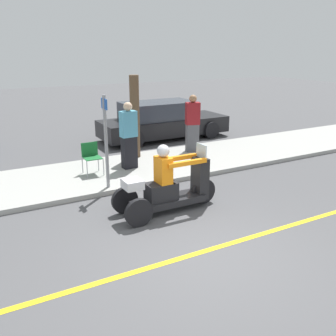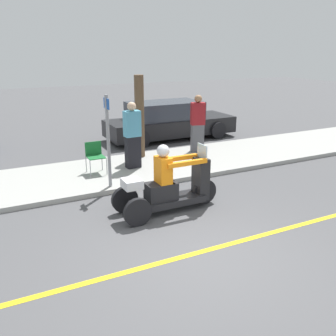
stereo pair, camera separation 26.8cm
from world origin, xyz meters
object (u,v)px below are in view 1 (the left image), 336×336
motorcycle_trike (169,188)px  tree_trunk (135,117)px  spectator_end_of_line (192,125)px  folding_chair_curbside (91,155)px  spectator_mid_group (129,137)px  parked_car_lot_far (162,121)px  street_sign (106,139)px

motorcycle_trike → tree_trunk: (0.93, 3.80, 0.82)m
spectator_end_of_line → folding_chair_curbside: size_ratio=2.21×
motorcycle_trike → spectator_mid_group: 2.91m
folding_chair_curbside → parked_car_lot_far: parked_car_lot_far is taller
spectator_end_of_line → tree_trunk: (-1.86, 0.29, 0.35)m
motorcycle_trike → spectator_mid_group: (0.32, 2.85, 0.48)m
spectator_mid_group → spectator_end_of_line: bearing=14.9°
spectator_mid_group → parked_car_lot_far: size_ratio=0.37×
motorcycle_trike → street_sign: (-0.73, 1.69, 0.79)m
spectator_end_of_line → folding_chair_curbside: bearing=-170.3°
parked_car_lot_far → tree_trunk: (-2.08, -2.21, 0.68)m
motorcycle_trike → tree_trunk: 3.99m
spectator_end_of_line → parked_car_lot_far: bearing=85.0°
spectator_mid_group → parked_car_lot_far: 4.16m
motorcycle_trike → folding_chair_curbside: 3.00m
motorcycle_trike → folding_chair_curbside: (-0.75, 2.90, 0.10)m
motorcycle_trike → parked_car_lot_far: (3.01, 6.00, 0.15)m
folding_chair_curbside → tree_trunk: (1.68, 0.90, 0.72)m
tree_trunk → street_sign: tree_trunk is taller
motorcycle_trike → spectator_end_of_line: 4.51m
parked_car_lot_far → tree_trunk: tree_trunk is taller
motorcycle_trike → spectator_mid_group: bearing=83.6°
spectator_mid_group → tree_trunk: size_ratio=0.75×
tree_trunk → motorcycle_trike: bearing=-103.7°
spectator_end_of_line → street_sign: street_sign is taller
parked_car_lot_far → tree_trunk: bearing=-133.3°
spectator_end_of_line → parked_car_lot_far: 2.53m
motorcycle_trike → folding_chair_curbside: motorcycle_trike is taller
tree_trunk → street_sign: bearing=-128.3°
tree_trunk → folding_chair_curbside: bearing=-151.9°
street_sign → spectator_end_of_line: bearing=27.3°
spectator_end_of_line → tree_trunk: size_ratio=0.74×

